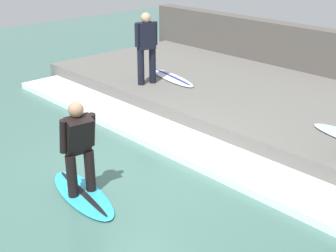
% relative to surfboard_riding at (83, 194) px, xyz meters
% --- Properties ---
extents(ground_plane, '(28.00, 28.00, 0.00)m').
position_rel_surfboard_riding_xyz_m(ground_plane, '(1.09, -0.07, -0.03)').
color(ground_plane, '#426B60').
extents(concrete_ledge, '(4.40, 12.13, 0.42)m').
position_rel_surfboard_riding_xyz_m(concrete_ledge, '(5.14, -0.07, 0.18)').
color(concrete_ledge, '#66635E').
rests_on(concrete_ledge, ground_plane).
extents(back_wall, '(0.50, 12.73, 1.55)m').
position_rel_surfboard_riding_xyz_m(back_wall, '(7.59, -0.07, 0.75)').
color(back_wall, '#544F49').
rests_on(back_wall, ground_plane).
extents(wave_foam_crest, '(1.05, 11.52, 0.14)m').
position_rel_surfboard_riding_xyz_m(wave_foam_crest, '(2.41, -0.07, 0.04)').
color(wave_foam_crest, white).
rests_on(wave_foam_crest, ground_plane).
extents(surfboard_riding, '(0.82, 1.85, 0.07)m').
position_rel_surfboard_riding_xyz_m(surfboard_riding, '(0.00, 0.00, 0.00)').
color(surfboard_riding, '#2DADD1').
rests_on(surfboard_riding, ground_plane).
extents(surfer_riding, '(0.56, 0.46, 1.50)m').
position_rel_surfboard_riding_xyz_m(surfer_riding, '(0.00, -0.00, 0.86)').
color(surfer_riding, black).
rests_on(surfer_riding, surfboard_riding).
extents(surfer_waiting_near, '(0.56, 0.35, 1.70)m').
position_rel_surfboard_riding_xyz_m(surfer_waiting_near, '(3.70, 2.74, 1.34)').
color(surfer_waiting_near, black).
rests_on(surfer_waiting_near, concrete_ledge).
extents(surfboard_waiting_near, '(0.83, 1.89, 0.07)m').
position_rel_surfboard_riding_xyz_m(surfboard_waiting_near, '(4.42, 2.62, 0.42)').
color(surfboard_waiting_near, silver).
rests_on(surfboard_waiting_near, concrete_ledge).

